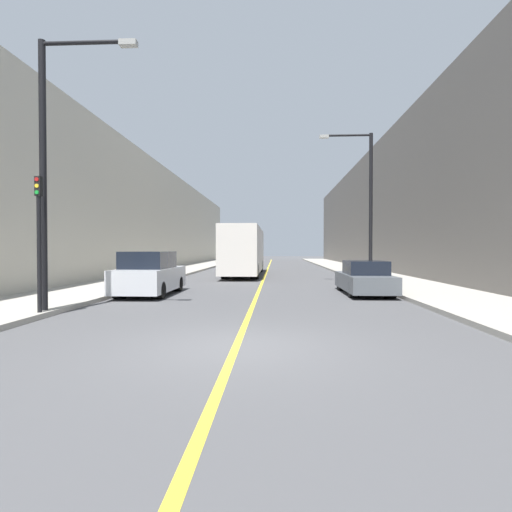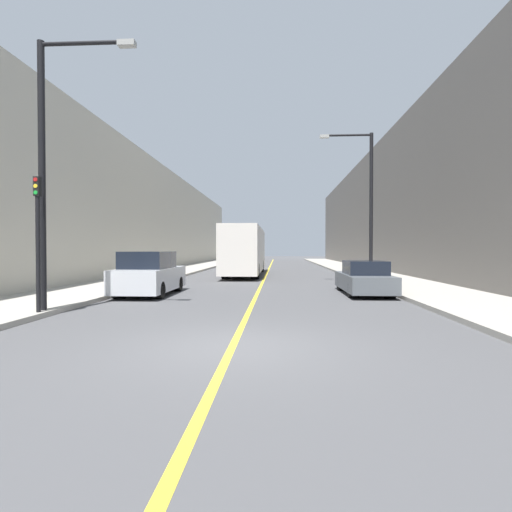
% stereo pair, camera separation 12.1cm
% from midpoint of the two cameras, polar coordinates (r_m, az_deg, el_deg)
% --- Properties ---
extents(ground_plane, '(200.00, 200.00, 0.00)m').
position_cam_midpoint_polar(ground_plane, '(8.14, -3.32, -12.84)').
color(ground_plane, '#474749').
extents(sidewalk_left, '(3.91, 72.00, 0.16)m').
position_cam_midpoint_polar(sidewalk_left, '(38.84, -9.77, -1.77)').
color(sidewalk_left, '#9E998E').
rests_on(sidewalk_left, ground).
extents(sidewalk_right, '(3.91, 72.00, 0.16)m').
position_cam_midpoint_polar(sidewalk_right, '(38.51, 12.99, -1.80)').
color(sidewalk_right, '#9E998E').
rests_on(sidewalk_right, ground).
extents(building_row_left, '(4.00, 72.00, 9.64)m').
position_cam_midpoint_polar(building_row_left, '(39.95, -15.36, 5.09)').
color(building_row_left, '#B7B2A3').
rests_on(building_row_left, ground).
extents(building_row_right, '(4.00, 72.00, 11.27)m').
position_cam_midpoint_polar(building_row_right, '(39.52, 18.70, 6.31)').
color(building_row_right, '#66605B').
rests_on(building_row_right, ground).
extents(road_center_line, '(0.16, 72.00, 0.01)m').
position_cam_midpoint_polar(road_center_line, '(37.92, 1.56, -1.93)').
color(road_center_line, gold).
rests_on(road_center_line, ground).
extents(bus, '(2.45, 12.58, 3.49)m').
position_cam_midpoint_polar(bus, '(29.88, -1.75, 0.85)').
color(bus, silver).
rests_on(bus, ground).
extents(parked_suv_left, '(1.97, 4.65, 1.84)m').
position_cam_midpoint_polar(parked_suv_left, '(17.52, -15.11, -2.61)').
color(parked_suv_left, silver).
rests_on(parked_suv_left, ground).
extents(car_right_near, '(1.82, 4.63, 1.45)m').
position_cam_midpoint_polar(car_right_near, '(17.84, 15.03, -3.18)').
color(car_right_near, '#51565B').
rests_on(car_right_near, ground).
extents(street_lamp_left, '(2.90, 0.24, 7.83)m').
position_cam_midpoint_polar(street_lamp_left, '(13.35, -27.42, 12.55)').
color(street_lamp_left, black).
rests_on(street_lamp_left, sidewalk_left).
extents(street_lamp_right, '(2.90, 0.24, 8.11)m').
position_cam_midpoint_polar(street_lamp_right, '(22.82, 15.31, 8.12)').
color(street_lamp_right, black).
rests_on(street_lamp_right, sidewalk_right).
extents(traffic_light, '(0.16, 0.18, 3.83)m').
position_cam_midpoint_polar(traffic_light, '(12.82, -28.82, 2.25)').
color(traffic_light, black).
rests_on(traffic_light, sidewalk_left).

